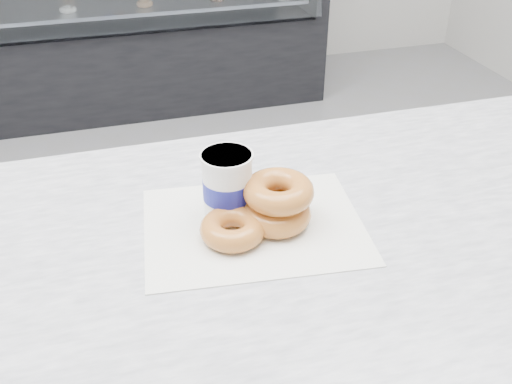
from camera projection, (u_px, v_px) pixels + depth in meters
ground at (175, 363)px, 1.80m from camera, size 5.00×5.00×0.00m
display_case at (108, 19)px, 3.24m from camera, size 2.40×0.74×1.25m
wax_paper at (254, 225)px, 0.89m from camera, size 0.37×0.30×0.00m
donut_single at (233, 228)px, 0.86m from camera, size 0.13×0.13×0.03m
donut_stack at (277, 202)px, 0.88m from camera, size 0.12×0.12×0.08m
coffee_cup at (227, 185)px, 0.89m from camera, size 0.09×0.09×0.11m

